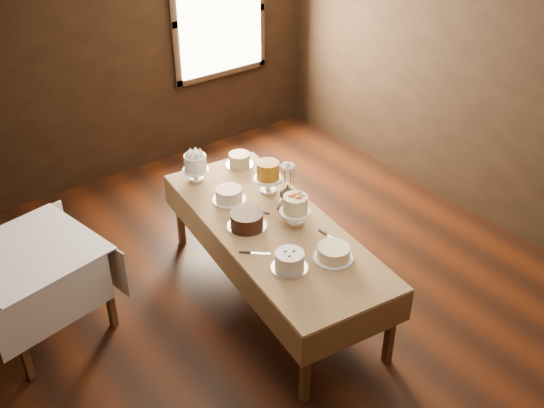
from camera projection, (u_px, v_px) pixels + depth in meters
The scene contains 21 objects.
floor at pixel (286, 306), 5.46m from camera, with size 5.00×6.00×0.01m, color black.
wall_back at pixel (115, 54), 6.72m from camera, with size 5.00×0.02×2.80m, color black.
wall_right at pixel (497, 87), 5.96m from camera, with size 0.02×6.00×2.80m, color black.
window at pixel (220, 16), 7.23m from camera, with size 1.10×0.05×1.30m, color #FFEABF.
display_table at pixel (273, 231), 5.22m from camera, with size 1.21×2.50×0.75m.
side_table at pixel (32, 260), 4.86m from camera, with size 1.11×1.11×0.80m.
cake_meringue at pixel (196, 168), 5.75m from camera, with size 0.28×0.28×0.26m.
cake_speckled at pixel (239, 160), 6.00m from camera, with size 0.29×0.29×0.12m.
cake_lattice at pixel (229, 196), 5.48m from camera, with size 0.31×0.31×0.11m.
cake_caramel at pixel (268, 179), 5.57m from camera, with size 0.27×0.27×0.30m.
cake_chocolate at pixel (247, 220), 5.14m from camera, with size 0.33×0.33×0.13m.
cake_flowers at pixel (295, 211), 5.15m from camera, with size 0.26×0.26×0.27m.
cake_swirl at pixel (290, 261), 4.67m from camera, with size 0.31×0.31×0.14m.
cake_cream at pixel (333, 253), 4.78m from camera, with size 0.31×0.31×0.11m.
cake_server_a at pixel (295, 246), 4.94m from camera, with size 0.24×0.03×0.01m, color silver.
cake_server_b at pixel (334, 239), 5.02m from camera, with size 0.24×0.03×0.01m, color silver.
cake_server_c at pixel (252, 209), 5.38m from camera, with size 0.24×0.03×0.01m, color silver.
cake_server_d at pixel (282, 199), 5.52m from camera, with size 0.24×0.03×0.01m, color silver.
cake_server_e at pixel (260, 253), 4.86m from camera, with size 0.24×0.03×0.01m, color silver.
flower_vase at pixel (287, 192), 5.49m from camera, with size 0.14×0.14×0.14m, color #2D2823.
flower_bouquet at pixel (288, 173), 5.38m from camera, with size 0.14×0.14×0.20m, color white, non-canonical shape.
Camera 1 is at (-2.55, -3.23, 3.70)m, focal length 41.76 mm.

